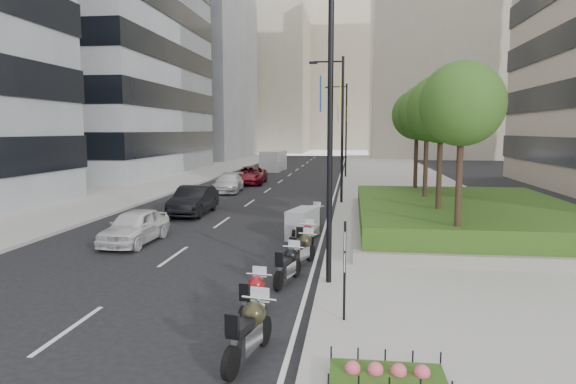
% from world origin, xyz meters
% --- Properties ---
extents(ground, '(160.00, 160.00, 0.00)m').
position_xyz_m(ground, '(0.00, 0.00, 0.00)').
color(ground, black).
rests_on(ground, ground).
extents(sidewalk_right, '(10.00, 100.00, 0.15)m').
position_xyz_m(sidewalk_right, '(9.00, 30.00, 0.07)').
color(sidewalk_right, '#9E9B93').
rests_on(sidewalk_right, ground).
extents(sidewalk_left, '(8.00, 100.00, 0.15)m').
position_xyz_m(sidewalk_left, '(-12.00, 30.00, 0.07)').
color(sidewalk_left, '#9E9B93').
rests_on(sidewalk_left, ground).
extents(lane_edge, '(0.12, 100.00, 0.01)m').
position_xyz_m(lane_edge, '(3.70, 30.00, 0.01)').
color(lane_edge, silver).
rests_on(lane_edge, ground).
extents(lane_centre, '(0.12, 100.00, 0.01)m').
position_xyz_m(lane_centre, '(-1.50, 30.00, 0.01)').
color(lane_centre, silver).
rests_on(lane_centre, ground).
extents(building_grey_far, '(22.00, 26.00, 30.00)m').
position_xyz_m(building_grey_far, '(-24.00, 70.00, 15.00)').
color(building_grey_far, gray).
rests_on(building_grey_far, ground).
extents(building_cream_right, '(28.00, 24.00, 36.00)m').
position_xyz_m(building_cream_right, '(22.00, 80.00, 18.00)').
color(building_cream_right, '#B7AD93').
rests_on(building_cream_right, ground).
extents(building_cream_left, '(26.00, 24.00, 34.00)m').
position_xyz_m(building_cream_left, '(-18.00, 100.00, 17.00)').
color(building_cream_left, '#B7AD93').
rests_on(building_cream_left, ground).
extents(building_cream_centre, '(30.00, 24.00, 38.00)m').
position_xyz_m(building_cream_centre, '(2.00, 120.00, 19.00)').
color(building_cream_centre, '#B7AD93').
rests_on(building_cream_centre, ground).
extents(planter, '(10.00, 14.00, 0.40)m').
position_xyz_m(planter, '(10.00, 10.00, 0.35)').
color(planter, gray).
rests_on(planter, sidewalk_right).
extents(hedge, '(9.40, 13.40, 0.80)m').
position_xyz_m(hedge, '(10.00, 10.00, 0.95)').
color(hedge, '#213F12').
rests_on(hedge, planter).
extents(flower_bed, '(2.00, 1.00, 0.20)m').
position_xyz_m(flower_bed, '(5.60, -5.00, 0.25)').
color(flower_bed, '#213F12').
rests_on(flower_bed, sidewalk_right).
extents(tree_0, '(2.80, 2.80, 6.30)m').
position_xyz_m(tree_0, '(8.50, 4.00, 5.42)').
color(tree_0, '#332319').
rests_on(tree_0, planter).
extents(tree_1, '(2.80, 2.80, 6.30)m').
position_xyz_m(tree_1, '(8.50, 8.00, 5.42)').
color(tree_1, '#332319').
rests_on(tree_1, planter).
extents(tree_2, '(2.80, 2.80, 6.30)m').
position_xyz_m(tree_2, '(8.50, 12.00, 5.42)').
color(tree_2, '#332319').
rests_on(tree_2, planter).
extents(tree_3, '(2.80, 2.80, 6.30)m').
position_xyz_m(tree_3, '(8.50, 16.00, 5.42)').
color(tree_3, '#332319').
rests_on(tree_3, planter).
extents(lamp_post_0, '(2.34, 0.45, 9.00)m').
position_xyz_m(lamp_post_0, '(4.14, 1.00, 5.07)').
color(lamp_post_0, black).
rests_on(lamp_post_0, ground).
extents(lamp_post_1, '(2.34, 0.45, 9.00)m').
position_xyz_m(lamp_post_1, '(4.14, 18.00, 5.07)').
color(lamp_post_1, black).
rests_on(lamp_post_1, ground).
extents(lamp_post_2, '(2.34, 0.45, 9.00)m').
position_xyz_m(lamp_post_2, '(4.14, 36.00, 5.07)').
color(lamp_post_2, black).
rests_on(lamp_post_2, ground).
extents(parking_sign, '(0.06, 0.32, 2.50)m').
position_xyz_m(parking_sign, '(4.80, -2.00, 1.46)').
color(parking_sign, black).
rests_on(parking_sign, ground).
extents(motorcycle_0, '(0.79, 2.25, 1.13)m').
position_xyz_m(motorcycle_0, '(2.95, -4.05, 0.61)').
color(motorcycle_0, black).
rests_on(motorcycle_0, ground).
extents(motorcycle_1, '(0.66, 1.99, 0.99)m').
position_xyz_m(motorcycle_1, '(2.59, -1.75, 0.53)').
color(motorcycle_1, black).
rests_on(motorcycle_1, ground).
extents(motorcycle_2, '(0.76, 2.04, 1.03)m').
position_xyz_m(motorcycle_2, '(3.07, 1.23, 0.55)').
color(motorcycle_2, black).
rests_on(motorcycle_2, ground).
extents(motorcycle_3, '(0.89, 2.01, 1.04)m').
position_xyz_m(motorcycle_3, '(3.30, 3.26, 0.56)').
color(motorcycle_3, black).
rests_on(motorcycle_3, ground).
extents(motorcycle_4, '(0.70, 1.99, 1.00)m').
position_xyz_m(motorcycle_4, '(3.22, 5.27, 0.53)').
color(motorcycle_4, black).
rests_on(motorcycle_4, ground).
extents(motorcycle_5, '(1.33, 2.23, 1.26)m').
position_xyz_m(motorcycle_5, '(2.88, 7.76, 0.63)').
color(motorcycle_5, black).
rests_on(motorcycle_5, ground).
extents(motorcycle_6, '(0.69, 2.06, 1.03)m').
position_xyz_m(motorcycle_6, '(3.22, 9.88, 0.55)').
color(motorcycle_6, black).
rests_on(motorcycle_6, ground).
extents(car_a, '(1.80, 4.15, 1.39)m').
position_xyz_m(car_a, '(-3.80, 5.89, 0.70)').
color(car_a, silver).
rests_on(car_a, ground).
extents(car_b, '(1.68, 4.73, 1.55)m').
position_xyz_m(car_b, '(-3.65, 13.21, 0.78)').
color(car_b, black).
rests_on(car_b, ground).
extents(car_c, '(2.26, 4.80, 1.36)m').
position_xyz_m(car_c, '(-4.23, 23.56, 0.68)').
color(car_c, silver).
rests_on(car_c, ground).
extents(car_d, '(2.73, 5.47, 1.49)m').
position_xyz_m(car_d, '(-3.79, 29.55, 0.74)').
color(car_d, maroon).
rests_on(car_d, ground).
extents(delivery_van, '(2.39, 5.50, 2.26)m').
position_xyz_m(delivery_van, '(-3.99, 43.82, 1.05)').
color(delivery_van, silver).
rests_on(delivery_van, ground).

